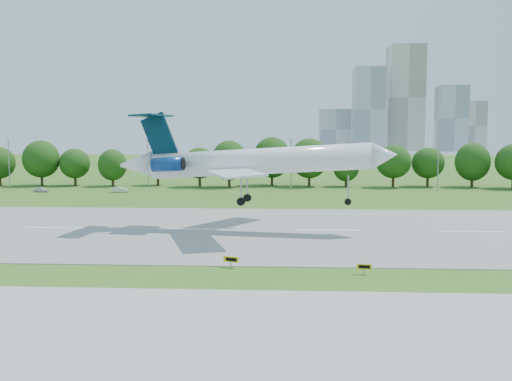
% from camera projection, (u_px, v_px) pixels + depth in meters
% --- Properties ---
extents(ground, '(600.00, 600.00, 0.00)m').
position_uv_depth(ground, '(148.00, 272.00, 57.69)').
color(ground, '#315A17').
rests_on(ground, ground).
extents(runway, '(400.00, 45.00, 0.08)m').
position_uv_depth(runway, '(190.00, 229.00, 82.52)').
color(runway, gray).
rests_on(runway, ground).
extents(taxiway, '(400.00, 23.00, 0.08)m').
position_uv_depth(taxiway, '(86.00, 334.00, 39.81)').
color(taxiway, '#ADADA8').
rests_on(taxiway, ground).
extents(tree_line, '(288.40, 8.40, 10.40)m').
position_uv_depth(tree_line, '(233.00, 163.00, 148.45)').
color(tree_line, '#382314').
rests_on(tree_line, ground).
extents(light_poles, '(175.90, 0.25, 12.19)m').
position_uv_depth(light_poles, '(219.00, 164.00, 138.63)').
color(light_poles, gray).
rests_on(light_poles, ground).
extents(skyline, '(127.00, 52.00, 80.00)m').
position_uv_depth(skyline, '(399.00, 111.00, 437.20)').
color(skyline, '#B2B2B7').
rests_on(skyline, ground).
extents(airliner, '(40.35, 29.14, 13.22)m').
position_uv_depth(airliner, '(245.00, 161.00, 81.32)').
color(airliner, white).
rests_on(airliner, ground).
extents(taxi_sign_centre, '(1.64, 0.74, 1.17)m').
position_uv_depth(taxi_sign_centre, '(231.00, 259.00, 59.30)').
color(taxi_sign_centre, gray).
rests_on(taxi_sign_centre, ground).
extents(taxi_sign_right, '(1.50, 0.35, 1.05)m').
position_uv_depth(taxi_sign_right, '(364.00, 267.00, 56.46)').
color(taxi_sign_right, gray).
rests_on(taxi_sign_right, ground).
extents(service_vehicle_a, '(4.04, 2.19, 1.26)m').
position_uv_depth(service_vehicle_a, '(120.00, 190.00, 133.50)').
color(service_vehicle_a, silver).
rests_on(service_vehicle_a, ground).
extents(service_vehicle_b, '(3.72, 1.93, 1.21)m').
position_uv_depth(service_vehicle_b, '(41.00, 190.00, 134.17)').
color(service_vehicle_b, silver).
rests_on(service_vehicle_b, ground).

